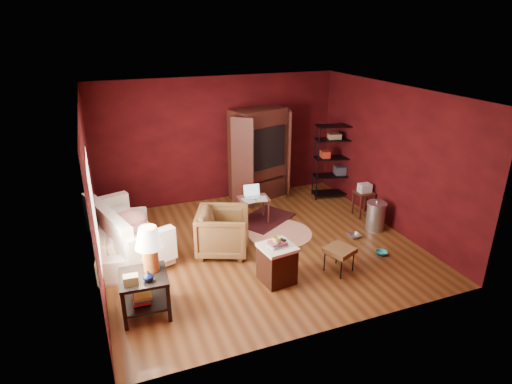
{
  "coord_description": "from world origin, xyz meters",
  "views": [
    {
      "loc": [
        -2.59,
        -6.49,
        3.88
      ],
      "look_at": [
        0.0,
        0.2,
        1.0
      ],
      "focal_mm": 30.0,
      "sensor_mm": 36.0,
      "label": 1
    }
  ],
  "objects_px": {
    "sofa": "(124,232)",
    "tv_armoire": "(259,153)",
    "hamper": "(277,263)",
    "laptop_desk": "(253,200)",
    "armchair": "(223,230)",
    "wire_shelving": "(333,158)",
    "side_table": "(147,263)"
  },
  "relations": [
    {
      "from": "side_table",
      "to": "laptop_desk",
      "type": "xyz_separation_m",
      "value": [
        2.42,
        2.2,
        -0.3
      ]
    },
    {
      "from": "hamper",
      "to": "tv_armoire",
      "type": "xyz_separation_m",
      "value": [
        1.02,
        3.36,
        0.76
      ]
    },
    {
      "from": "armchair",
      "to": "side_table",
      "type": "bearing_deg",
      "value": 152.24
    },
    {
      "from": "sofa",
      "to": "laptop_desk",
      "type": "xyz_separation_m",
      "value": [
        2.6,
        0.39,
        0.06
      ]
    },
    {
      "from": "hamper",
      "to": "wire_shelving",
      "type": "relative_size",
      "value": 0.42
    },
    {
      "from": "armchair",
      "to": "side_table",
      "type": "distance_m",
      "value": 1.92
    },
    {
      "from": "hamper",
      "to": "wire_shelving",
      "type": "bearing_deg",
      "value": 46.68
    },
    {
      "from": "tv_armoire",
      "to": "laptop_desk",
      "type": "bearing_deg",
      "value": -133.57
    },
    {
      "from": "armchair",
      "to": "hamper",
      "type": "relative_size",
      "value": 1.24
    },
    {
      "from": "sofa",
      "to": "wire_shelving",
      "type": "height_order",
      "value": "wire_shelving"
    },
    {
      "from": "side_table",
      "to": "hamper",
      "type": "bearing_deg",
      "value": 0.53
    },
    {
      "from": "side_table",
      "to": "hamper",
      "type": "xyz_separation_m",
      "value": [
        1.99,
        0.02,
        -0.44
      ]
    },
    {
      "from": "hamper",
      "to": "armchair",
      "type": "bearing_deg",
      "value": 113.76
    },
    {
      "from": "armchair",
      "to": "hamper",
      "type": "distance_m",
      "value": 1.3
    },
    {
      "from": "armchair",
      "to": "tv_armoire",
      "type": "relative_size",
      "value": 0.43
    },
    {
      "from": "armchair",
      "to": "tv_armoire",
      "type": "distance_m",
      "value": 2.74
    },
    {
      "from": "side_table",
      "to": "wire_shelving",
      "type": "distance_m",
      "value": 5.41
    },
    {
      "from": "sofa",
      "to": "tv_armoire",
      "type": "bearing_deg",
      "value": -56.99
    },
    {
      "from": "laptop_desk",
      "to": "wire_shelving",
      "type": "distance_m",
      "value": 2.33
    },
    {
      "from": "sofa",
      "to": "laptop_desk",
      "type": "bearing_deg",
      "value": -74.74
    },
    {
      "from": "hamper",
      "to": "wire_shelving",
      "type": "xyz_separation_m",
      "value": [
        2.63,
        2.79,
        0.62
      ]
    },
    {
      "from": "armchair",
      "to": "tv_armoire",
      "type": "xyz_separation_m",
      "value": [
        1.54,
        2.18,
        0.64
      ]
    },
    {
      "from": "side_table",
      "to": "tv_armoire",
      "type": "height_order",
      "value": "tv_armoire"
    },
    {
      "from": "sofa",
      "to": "side_table",
      "type": "xyz_separation_m",
      "value": [
        0.18,
        -1.8,
        0.36
      ]
    },
    {
      "from": "tv_armoire",
      "to": "side_table",
      "type": "bearing_deg",
      "value": -148.88
    },
    {
      "from": "laptop_desk",
      "to": "sofa",
      "type": "bearing_deg",
      "value": -166.22
    },
    {
      "from": "hamper",
      "to": "laptop_desk",
      "type": "height_order",
      "value": "laptop_desk"
    },
    {
      "from": "laptop_desk",
      "to": "wire_shelving",
      "type": "height_order",
      "value": "wire_shelving"
    },
    {
      "from": "side_table",
      "to": "hamper",
      "type": "distance_m",
      "value": 2.03
    },
    {
      "from": "sofa",
      "to": "armchair",
      "type": "relative_size",
      "value": 2.34
    },
    {
      "from": "sofa",
      "to": "hamper",
      "type": "height_order",
      "value": "sofa"
    },
    {
      "from": "wire_shelving",
      "to": "tv_armoire",
      "type": "bearing_deg",
      "value": 173.24
    }
  ]
}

